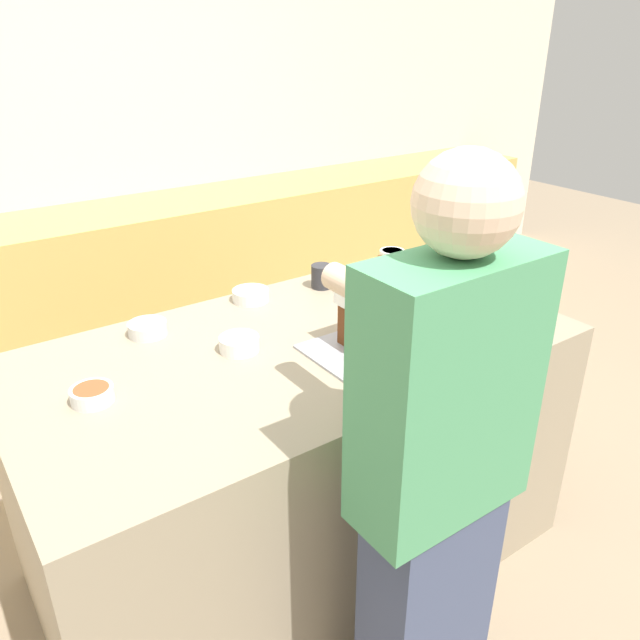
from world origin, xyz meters
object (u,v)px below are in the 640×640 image
at_px(candy_bowl_near_tray_left, 251,295).
at_px(baking_tray, 373,346).
at_px(decorative_tree, 429,267).
at_px(candy_bowl_beside_tree, 392,255).
at_px(gingerbread_house, 374,314).
at_px(candy_bowl_near_tray_right, 92,394).
at_px(candy_bowl_far_left, 239,343).
at_px(candy_bowl_behind_tray, 148,328).
at_px(mug, 321,276).
at_px(person, 436,485).

bearing_deg(candy_bowl_near_tray_left, baking_tray, -76.41).
distance_m(decorative_tree, candy_bowl_beside_tree, 0.51).
relative_size(decorative_tree, candy_bowl_near_tray_left, 2.28).
xyz_separation_m(gingerbread_house, candy_bowl_near_tray_right, (-0.84, 0.20, -0.09)).
xyz_separation_m(baking_tray, candy_bowl_near_tray_left, (-0.13, 0.56, 0.02)).
xyz_separation_m(candy_bowl_far_left, candy_bowl_behind_tray, (-0.20, 0.28, -0.00)).
bearing_deg(candy_bowl_far_left, mug, 28.40).
relative_size(candy_bowl_far_left, candy_bowl_beside_tree, 1.17).
bearing_deg(decorative_tree, candy_bowl_near_tray_left, 139.52).
relative_size(baking_tray, decorative_tree, 1.35).
distance_m(candy_bowl_far_left, mug, 0.59).
height_order(gingerbread_house, decorative_tree, decorative_tree).
height_order(baking_tray, candy_bowl_beside_tree, candy_bowl_beside_tree).
relative_size(baking_tray, mug, 4.60).
xyz_separation_m(candy_bowl_near_tray_left, candy_bowl_near_tray_right, (-0.70, -0.36, -0.00)).
distance_m(gingerbread_house, candy_bowl_behind_tray, 0.76).
bearing_deg(candy_bowl_beside_tree, decorative_tree, -116.61).
bearing_deg(candy_bowl_beside_tree, baking_tray, -135.51).
xyz_separation_m(baking_tray, candy_bowl_beside_tree, (0.58, 0.57, 0.02)).
xyz_separation_m(baking_tray, mug, (0.16, 0.51, 0.04)).
height_order(baking_tray, candy_bowl_behind_tray, candy_bowl_behind_tray).
height_order(gingerbread_house, person, person).
bearing_deg(gingerbread_house, candy_bowl_beside_tree, 44.50).
bearing_deg(candy_bowl_behind_tray, person, -74.20).
distance_m(mug, person, 1.15).
relative_size(candy_bowl_behind_tray, person, 0.08).
relative_size(candy_bowl_beside_tree, mug, 1.19).
height_order(candy_bowl_beside_tree, person, person).
xyz_separation_m(baking_tray, person, (-0.26, -0.55, -0.06)).
relative_size(candy_bowl_beside_tree, person, 0.07).
xyz_separation_m(mug, person, (-0.42, -1.06, -0.10)).
bearing_deg(mug, baking_tray, -107.36).
distance_m(candy_bowl_far_left, candy_bowl_beside_tree, 1.01).
relative_size(candy_bowl_far_left, candy_bowl_behind_tray, 0.99).
height_order(candy_bowl_behind_tray, candy_bowl_near_tray_right, candy_bowl_behind_tray).
distance_m(candy_bowl_behind_tray, person, 1.10).
xyz_separation_m(candy_bowl_beside_tree, mug, (-0.43, -0.07, 0.02)).
distance_m(candy_bowl_beside_tree, mug, 0.43).
distance_m(candy_bowl_near_tray_right, mug, 1.04).
xyz_separation_m(gingerbread_house, mug, (0.16, 0.51, -0.07)).
relative_size(candy_bowl_near_tray_right, person, 0.07).
relative_size(candy_bowl_behind_tray, mug, 1.40).
bearing_deg(candy_bowl_far_left, gingerbread_house, -32.21).
height_order(candy_bowl_near_tray_right, mug, mug).
bearing_deg(person, gingerbread_house, 65.00).
bearing_deg(candy_bowl_behind_tray, mug, 0.47).
xyz_separation_m(baking_tray, candy_bowl_near_tray_right, (-0.84, 0.20, 0.02)).
bearing_deg(candy_bowl_near_tray_right, candy_bowl_far_left, 3.82).
bearing_deg(decorative_tree, candy_bowl_near_tray_right, 176.89).
xyz_separation_m(candy_bowl_near_tray_right, mug, (0.99, 0.31, 0.02)).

